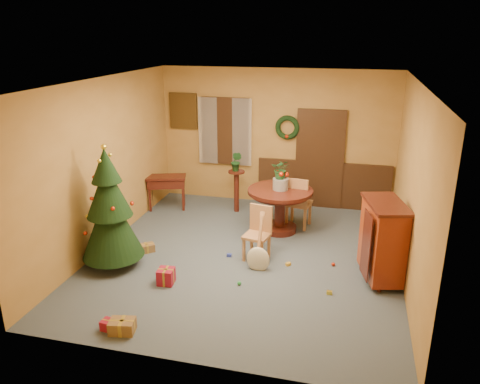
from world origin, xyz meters
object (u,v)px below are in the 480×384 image
(chair_near, at_px, (258,231))
(writing_desk, at_px, (166,184))
(dining_table, at_px, (280,202))
(christmas_tree, at_px, (110,210))
(sideboard, at_px, (383,239))

(chair_near, xyz_separation_m, writing_desk, (-2.35, 1.76, 0.06))
(dining_table, relative_size, writing_desk, 1.35)
(dining_table, xyz_separation_m, christmas_tree, (-2.38, -1.99, 0.37))
(writing_desk, xyz_separation_m, sideboard, (4.30, -2.02, 0.12))
(chair_near, bearing_deg, writing_desk, 143.18)
(chair_near, height_order, writing_desk, chair_near)
(chair_near, xyz_separation_m, sideboard, (1.95, -0.26, 0.18))
(dining_table, bearing_deg, chair_near, -98.20)
(dining_table, height_order, sideboard, sideboard)
(chair_near, height_order, sideboard, sideboard)
(dining_table, relative_size, chair_near, 1.34)
(chair_near, relative_size, sideboard, 0.72)
(dining_table, bearing_deg, christmas_tree, -140.10)
(dining_table, height_order, writing_desk, dining_table)
(writing_desk, relative_size, sideboard, 0.72)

